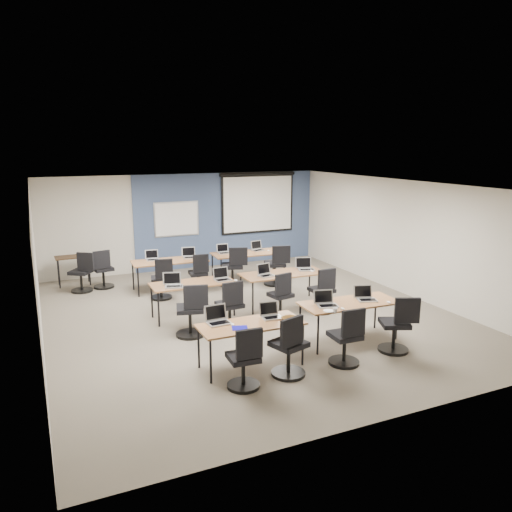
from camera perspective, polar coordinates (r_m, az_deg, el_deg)
name	(u,v)px	position (r m, az deg, el deg)	size (l,w,h in m)	color
floor	(249,315)	(10.56, -0.78, -6.72)	(8.00, 9.00, 0.02)	#6B6354
ceiling	(249,186)	(10.00, -0.83, 8.04)	(8.00, 9.00, 0.02)	white
wall_back	(186,222)	(14.37, -7.97, 3.92)	(8.00, 0.04, 2.70)	beige
wall_front	(393,322)	(6.47, 15.37, -7.27)	(8.00, 0.04, 2.70)	beige
wall_left	(36,272)	(9.40, -23.81, -1.70)	(0.04, 9.00, 2.70)	beige
wall_right	(404,237)	(12.31, 16.56, 2.05)	(0.04, 9.00, 2.70)	beige
blue_accent_panel	(228,219)	(14.74, -3.25, 4.23)	(5.50, 0.04, 2.70)	#3D5977
whiteboard	(177,219)	(14.21, -9.06, 4.19)	(1.28, 0.03, 0.98)	#B3BBC8
projector_screen	(258,200)	(14.97, 0.23, 6.46)	(2.40, 0.10, 1.82)	black
training_table_front_left	(251,326)	(7.99, -0.58, -8.05)	(1.69, 0.70, 0.73)	#A2783D
training_table_front_right	(349,305)	(9.17, 10.62, -5.47)	(1.79, 0.75, 0.73)	#AA7634
training_table_mid_left	(193,285)	(10.34, -7.24, -3.29)	(1.71, 0.71, 0.73)	brown
training_table_mid_right	(283,275)	(11.03, 3.10, -2.17)	(1.87, 0.78, 0.73)	brown
training_table_back_left	(170,262)	(12.38, -9.81, -0.69)	(1.82, 0.76, 0.73)	#A16A3F
training_table_back_right	(248,254)	(13.07, -0.86, 0.21)	(1.90, 0.79, 0.73)	#A97A3B
laptop_0	(218,319)	(8.01, -4.40, -7.15)	(0.36, 0.31, 0.27)	silver
mouse_0	(232,324)	(7.91, -2.70, -7.82)	(0.06, 0.09, 0.03)	white
task_chair_0	(245,363)	(7.40, -1.28, -12.16)	(0.49, 0.49, 0.97)	black
laptop_1	(271,314)	(8.22, 1.71, -6.61)	(0.32, 0.27, 0.25)	silver
mouse_1	(290,316)	(8.28, 3.95, -6.86)	(0.06, 0.09, 0.03)	white
task_chair_1	(289,351)	(7.77, 3.83, -10.78)	(0.54, 0.53, 1.01)	black
laptop_2	(326,302)	(8.88, 8.01, -5.23)	(0.35, 0.30, 0.27)	#ACABB5
mouse_2	(343,309)	(8.75, 9.86, -5.95)	(0.06, 0.09, 0.03)	white
task_chair_2	(347,341)	(8.27, 10.32, -9.56)	(0.51, 0.51, 0.99)	black
laptop_3	(365,296)	(9.33, 12.41, -4.54)	(0.34, 0.29, 0.26)	silver
mouse_3	(389,302)	(9.26, 14.94, -5.14)	(0.06, 0.09, 0.03)	white
task_chair_3	(397,329)	(8.96, 15.84, -8.03)	(0.56, 0.52, 1.00)	black
laptop_4	(173,283)	(10.10, -9.44, -3.08)	(0.36, 0.30, 0.27)	#B6B6BE
mouse_4	(188,286)	(10.02, -7.82, -3.47)	(0.06, 0.09, 0.03)	white
task_chair_4	(192,315)	(9.36, -7.38, -6.65)	(0.56, 0.55, 1.03)	black
laptop_5	(222,277)	(10.46, -3.90, -2.40)	(0.34, 0.29, 0.25)	silver
mouse_5	(236,280)	(10.38, -2.32, -2.78)	(0.06, 0.10, 0.03)	white
task_chair_5	(230,309)	(9.63, -2.93, -6.11)	(0.51, 0.51, 0.99)	black
laptop_6	(265,273)	(10.76, 1.08, -1.94)	(0.34, 0.29, 0.25)	silver
mouse_6	(279,277)	(10.64, 2.62, -2.39)	(0.06, 0.10, 0.04)	white
task_chair_6	(281,299)	(10.32, 2.89, -4.89)	(0.48, 0.48, 0.96)	black
laptop_7	(305,267)	(11.33, 5.65, -1.24)	(0.36, 0.31, 0.27)	#A9A9B6
mouse_7	(312,271)	(11.19, 6.39, -1.71)	(0.07, 0.11, 0.04)	white
task_chair_7	(323,294)	(10.66, 7.63, -4.34)	(0.51, 0.51, 0.99)	black
laptop_8	(152,257)	(12.49, -11.75, -0.17)	(0.31, 0.27, 0.24)	#B5B6BE
mouse_8	(159,261)	(12.26, -11.02, -0.60)	(0.06, 0.09, 0.03)	white
task_chair_8	(162,282)	(11.69, -10.72, -2.97)	(0.49, 0.49, 0.98)	black
laptop_9	(190,255)	(12.59, -7.61, 0.11)	(0.33, 0.28, 0.25)	#B3B3C1
mouse_9	(194,258)	(12.46, -7.13, -0.25)	(0.06, 0.10, 0.03)	white
task_chair_9	(199,276)	(12.14, -6.54, -2.30)	(0.47, 0.47, 0.95)	black
laptop_10	(224,251)	(13.01, -3.73, 0.58)	(0.31, 0.26, 0.24)	#B7B7C3
mouse_10	(237,253)	(12.93, -2.16, 0.31)	(0.06, 0.09, 0.03)	white
task_chair_10	(234,270)	(12.44, -2.55, -1.66)	(0.58, 0.56, 1.04)	black
laptop_11	(258,248)	(13.32, 0.18, 0.92)	(0.33, 0.28, 0.25)	silver
mouse_11	(268,251)	(13.25, 1.42, 0.62)	(0.06, 0.09, 0.03)	white
task_chair_11	(276,268)	(12.64, 2.34, -1.42)	(0.58, 0.56, 1.04)	black
blue_mousepad	(240,328)	(7.78, -1.87, -8.21)	(0.24, 0.20, 0.01)	#0B0893
snack_bowl	(290,319)	(8.08, 3.86, -7.19)	(0.30, 0.30, 0.07)	brown
snack_plate	(329,311)	(8.62, 8.31, -6.21)	(0.18, 0.18, 0.01)	white
coffee_cup	(335,311)	(8.53, 9.02, -6.18)	(0.07, 0.07, 0.07)	beige
utility_table	(73,260)	(13.40, -20.19, -0.45)	(0.84, 0.47, 0.75)	#362116
spare_chair_a	(103,272)	(12.92, -17.08, -1.80)	(0.50, 0.50, 0.98)	black
spare_chair_b	(82,275)	(12.75, -19.23, -2.12)	(0.58, 0.51, 0.99)	black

